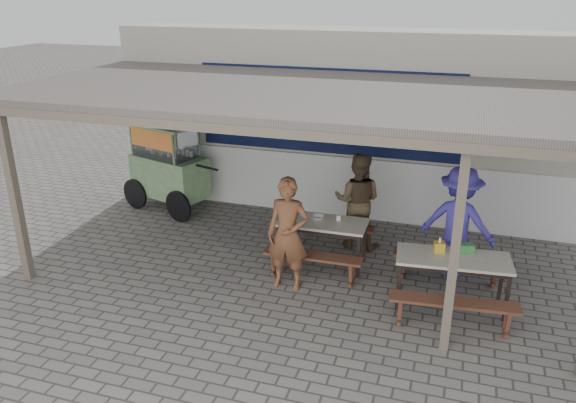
% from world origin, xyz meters
% --- Properties ---
extents(ground, '(60.00, 60.00, 0.00)m').
position_xyz_m(ground, '(0.00, 0.00, 0.00)').
color(ground, slate).
rests_on(ground, ground).
extents(back_wall, '(9.00, 1.28, 3.50)m').
position_xyz_m(back_wall, '(-0.00, 3.58, 1.72)').
color(back_wall, '#B3B1A1').
rests_on(back_wall, ground).
extents(warung_roof, '(9.00, 4.21, 2.81)m').
position_xyz_m(warung_roof, '(0.02, 0.90, 2.71)').
color(warung_roof, '#5E5451').
rests_on(warung_roof, ground).
extents(table_left, '(1.42, 0.71, 0.75)m').
position_xyz_m(table_left, '(0.31, 0.85, 0.67)').
color(table_left, beige).
rests_on(table_left, ground).
extents(bench_left_street, '(1.51, 0.31, 0.45)m').
position_xyz_m(bench_left_street, '(0.32, 0.24, 0.34)').
color(bench_left_street, brown).
rests_on(bench_left_street, ground).
extents(bench_left_wall, '(1.51, 0.31, 0.45)m').
position_xyz_m(bench_left_wall, '(0.30, 1.46, 0.34)').
color(bench_left_wall, brown).
rests_on(bench_left_wall, ground).
extents(table_right, '(1.61, 0.82, 0.75)m').
position_xyz_m(table_right, '(2.35, 0.18, 0.67)').
color(table_right, beige).
rests_on(table_right, ground).
extents(bench_right_street, '(1.67, 0.43, 0.45)m').
position_xyz_m(bench_right_street, '(2.42, -0.48, 0.34)').
color(bench_right_street, brown).
rests_on(bench_right_street, ground).
extents(bench_right_wall, '(1.67, 0.43, 0.45)m').
position_xyz_m(bench_right_wall, '(2.29, 0.84, 0.34)').
color(bench_right_wall, brown).
rests_on(bench_right_wall, ground).
extents(vendor_cart, '(2.23, 1.28, 1.74)m').
position_xyz_m(vendor_cart, '(-3.22, 2.28, 0.94)').
color(vendor_cart, '#7DAA71').
rests_on(vendor_cart, ground).
extents(patron_street_side, '(0.63, 0.42, 1.72)m').
position_xyz_m(patron_street_side, '(0.01, -0.02, 0.86)').
color(patron_street_side, brown).
rests_on(patron_street_side, ground).
extents(patron_wall_side, '(0.81, 0.63, 1.67)m').
position_xyz_m(patron_wall_side, '(0.71, 1.70, 0.83)').
color(patron_wall_side, brown).
rests_on(patron_wall_side, ground).
extents(patron_right_table, '(1.25, 0.88, 1.75)m').
position_xyz_m(patron_right_table, '(2.37, 1.16, 0.88)').
color(patron_right_table, '#4035A4').
rests_on(patron_right_table, ground).
extents(tissue_box, '(0.17, 0.17, 0.14)m').
position_xyz_m(tissue_box, '(2.15, 0.30, 0.82)').
color(tissue_box, gold).
rests_on(tissue_box, table_right).
extents(donation_box, '(0.23, 0.19, 0.13)m').
position_xyz_m(donation_box, '(2.51, 0.38, 0.82)').
color(donation_box, '#38803F').
rests_on(donation_box, table_right).
extents(condiment_jar, '(0.08, 0.08, 0.09)m').
position_xyz_m(condiment_jar, '(0.55, 0.97, 0.79)').
color(condiment_jar, silver).
rests_on(condiment_jar, table_left).
extents(condiment_bowl, '(0.23, 0.23, 0.05)m').
position_xyz_m(condiment_bowl, '(0.22, 0.93, 0.77)').
color(condiment_bowl, white).
rests_on(condiment_bowl, table_left).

